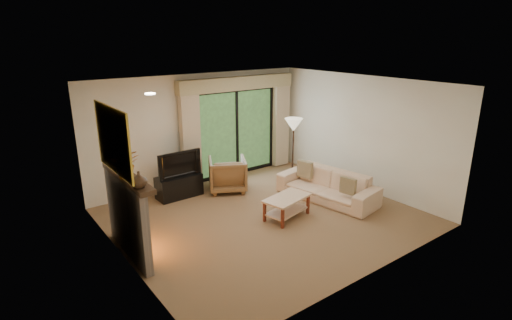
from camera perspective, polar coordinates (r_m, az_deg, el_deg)
floor at (r=7.97m, az=1.31°, el=-8.09°), size 5.50×5.50×0.00m
ceiling at (r=7.23m, az=1.45°, el=10.82°), size 5.50×5.50×0.00m
wall_back at (r=9.52m, az=-7.98°, el=4.34°), size 5.00×0.00×5.00m
wall_front at (r=5.85m, az=16.72°, el=-4.75°), size 5.00×0.00×5.00m
wall_left at (r=6.27m, az=-18.85°, el=-3.45°), size 0.00×5.00×5.00m
wall_right at (r=9.39m, az=14.72°, el=3.75°), size 0.00×5.00×5.00m
fireplace at (r=6.71m, az=-17.91°, el=-7.66°), size 0.24×1.70×1.37m
mirror at (r=6.27m, az=-19.71°, el=2.71°), size 0.07×1.45×1.02m
sliding_door at (r=10.03m, az=-2.79°, el=3.99°), size 2.26×0.10×2.16m
curtain_left at (r=9.25m, az=-9.36°, el=3.25°), size 0.45×0.18×2.35m
curtain_right at (r=10.72m, az=3.54°, el=5.41°), size 0.45×0.18×2.35m
cornice at (r=9.75m, az=-2.60°, el=10.89°), size 3.20×0.24×0.32m
media_console at (r=8.98m, az=-10.93°, el=-3.69°), size 0.99×0.46×0.49m
tv at (r=8.80m, az=-11.13°, el=-0.47°), size 0.99×0.15×0.57m
armchair at (r=9.15m, az=-4.10°, el=-2.05°), size 1.12×1.13×0.77m
sofa at (r=8.77m, az=10.13°, el=-3.65°), size 1.21×2.29×0.64m
pillow_near at (r=8.26m, az=13.01°, el=-3.62°), size 0.15×0.35×0.34m
pillow_far at (r=9.06m, az=7.01°, el=-1.34°), size 0.16×0.39×0.38m
coffee_table at (r=7.87m, az=4.42°, el=-6.75°), size 1.05×0.72×0.43m
floor_lamp at (r=9.52m, az=5.29°, el=1.27°), size 0.48×0.48×1.58m
vase at (r=5.86m, az=-16.38°, el=-2.70°), size 0.23×0.23×0.24m
branches at (r=6.27m, az=-18.08°, el=-0.51°), size 0.50×0.47×0.45m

